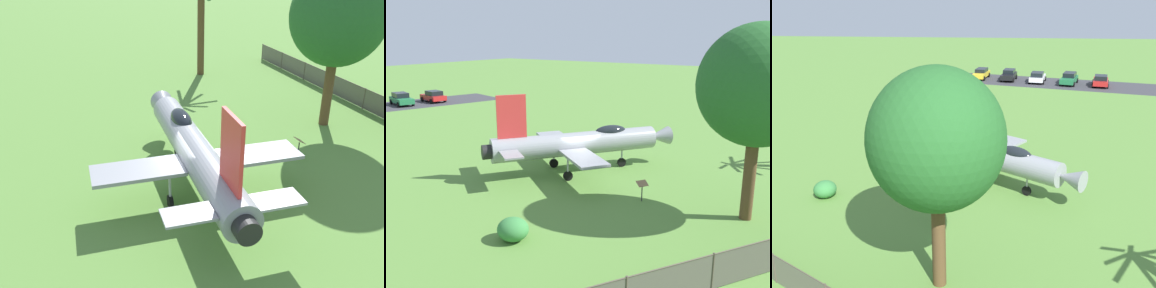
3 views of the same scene
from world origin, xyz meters
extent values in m
plane|color=#568438|center=(0.00, 0.00, 0.00)|extent=(200.00, 200.00, 0.00)
cube|color=#38383D|center=(35.08, -6.18, 0.00)|extent=(16.18, 34.45, 0.00)
cylinder|color=gray|center=(0.00, 0.00, 1.91)|extent=(7.54, 9.86, 1.49)
cone|color=gray|center=(-3.50, -4.99, 1.91)|extent=(1.96, 2.04, 1.27)
cylinder|color=black|center=(3.30, 4.71, 1.91)|extent=(1.08, 1.01, 0.90)
ellipsoid|color=black|center=(-1.39, -1.98, 2.54)|extent=(2.00, 2.32, 0.84)
cube|color=red|center=(2.40, 3.42, 3.97)|extent=(1.15, 1.55, 2.64)
cube|color=gray|center=(2.51, -1.09, 1.72)|extent=(4.17, 3.66, 0.16)
cube|color=gray|center=(-1.88, 1.99, 1.72)|extent=(4.17, 3.66, 0.16)
cube|color=gray|center=(4.00, 2.84, 2.06)|extent=(2.11, 1.93, 0.10)
cube|color=gray|center=(1.30, 4.73, 2.06)|extent=(2.11, 1.93, 0.10)
cylinder|color=#A5A8AD|center=(-1.89, -2.70, 1.03)|extent=(0.12, 0.12, 1.46)
cylinder|color=black|center=(-1.89, -2.70, 0.30)|extent=(0.49, 0.59, 0.60)
cylinder|color=#A5A8AD|center=(1.82, 0.07, 1.03)|extent=(0.12, 0.12, 1.46)
cylinder|color=black|center=(1.82, 0.07, 0.30)|extent=(0.49, 0.59, 0.60)
cylinder|color=#A5A8AD|center=(-0.55, 1.73, 1.03)|extent=(0.12, 0.12, 1.46)
cylinder|color=black|center=(-0.55, 1.73, 0.30)|extent=(0.49, 0.59, 0.60)
cylinder|color=brown|center=(-11.05, 1.42, 2.50)|extent=(0.58, 0.58, 4.99)
ellipsoid|color=#235B26|center=(-11.05, 1.42, 6.53)|extent=(5.60, 5.41, 5.68)
cylinder|color=#4C4238|center=(-11.59, 8.45, 0.72)|extent=(0.08, 0.08, 1.45)
cylinder|color=#4C4238|center=(-12.50, 6.94, 1.40)|extent=(19.94, 33.14, 0.05)
cube|color=#59544C|center=(-12.50, 6.94, 0.72)|extent=(19.92, 33.12, 1.39)
ellipsoid|color=#387F3D|center=(-3.20, 9.56, 0.52)|extent=(1.41, 1.36, 1.04)
cylinder|color=#333333|center=(-5.84, 2.24, 0.45)|extent=(0.06, 0.06, 0.90)
cube|color=olive|center=(-5.84, 2.24, 1.02)|extent=(0.65, 0.72, 0.25)
cube|color=red|center=(33.01, -14.15, 0.62)|extent=(4.39, 2.70, 0.61)
cube|color=black|center=(32.69, -14.09, 1.22)|extent=(2.41, 1.99, 0.59)
cylinder|color=black|center=(34.52, -13.51, 0.32)|extent=(0.67, 0.35, 0.64)
cylinder|color=black|center=(34.13, -15.36, 0.32)|extent=(0.67, 0.35, 0.64)
cylinder|color=black|center=(31.88, -12.95, 0.32)|extent=(0.67, 0.35, 0.64)
cylinder|color=black|center=(31.49, -14.79, 0.32)|extent=(0.67, 0.35, 0.64)
cube|color=#1E6B3D|center=(34.05, -10.13, 0.64)|extent=(4.89, 3.09, 0.65)
cube|color=black|center=(34.40, -10.24, 1.27)|extent=(2.72, 2.16, 0.59)
cylinder|color=black|center=(32.35, -10.55, 0.32)|extent=(0.68, 0.40, 0.64)
cylinder|color=black|center=(32.89, -8.81, 0.32)|extent=(0.68, 0.40, 0.64)
cylinder|color=black|center=(35.22, -11.44, 0.32)|extent=(0.68, 0.40, 0.64)
cylinder|color=black|center=(35.76, -9.71, 0.32)|extent=(0.68, 0.40, 0.64)
cube|color=silver|center=(35.14, -5.95, 0.61)|extent=(4.60, 2.65, 0.57)
cube|color=black|center=(34.80, -5.88, 1.17)|extent=(2.50, 1.98, 0.56)
cylinder|color=black|center=(36.72, -5.27, 0.32)|extent=(0.67, 0.33, 0.64)
cylinder|color=black|center=(36.37, -7.14, 0.32)|extent=(0.67, 0.33, 0.64)
cylinder|color=black|center=(33.91, -4.75, 0.32)|extent=(0.67, 0.33, 0.64)
cylinder|color=black|center=(33.56, -6.62, 0.32)|extent=(0.67, 0.33, 0.64)
cube|color=black|center=(36.18, -1.95, 0.65)|extent=(4.45, 2.49, 0.66)
cube|color=black|center=(36.51, -2.01, 1.26)|extent=(2.41, 1.85, 0.56)
cylinder|color=black|center=(34.66, -2.57, 0.32)|extent=(0.67, 0.33, 0.64)
cylinder|color=black|center=(34.97, -0.83, 0.32)|extent=(0.67, 0.33, 0.64)
cylinder|color=black|center=(37.39, -3.07, 0.32)|extent=(0.67, 0.33, 0.64)
cylinder|color=black|center=(37.70, -1.33, 0.32)|extent=(0.67, 0.33, 0.64)
cube|color=gold|center=(37.23, 2.08, 0.62)|extent=(4.90, 2.57, 0.59)
cube|color=black|center=(37.59, 2.01, 1.17)|extent=(2.65, 1.88, 0.52)
cylinder|color=black|center=(35.55, 1.53, 0.32)|extent=(0.67, 0.34, 0.64)
cylinder|color=black|center=(35.88, 3.22, 0.32)|extent=(0.67, 0.34, 0.64)
cylinder|color=black|center=(38.57, 0.94, 0.32)|extent=(0.67, 0.34, 0.64)
cylinder|color=black|center=(38.90, 2.63, 0.32)|extent=(0.67, 0.34, 0.64)
camera|label=1|loc=(13.20, 10.37, 10.44)|focal=40.05mm
camera|label=2|loc=(-15.27, 22.22, 8.78)|focal=40.21mm
camera|label=3|loc=(-26.94, -1.00, 11.82)|focal=41.36mm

